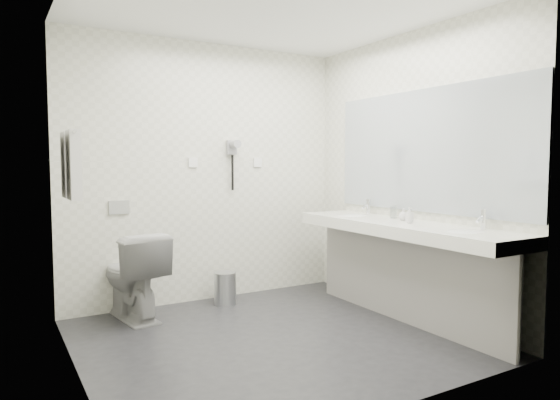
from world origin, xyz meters
TOP-DOWN VIEW (x-y plane):
  - floor at (0.00, 0.00)m, footprint 2.80×2.80m
  - ceiling at (0.00, 0.00)m, footprint 2.80×2.80m
  - wall_back at (0.00, 1.30)m, footprint 2.80×0.00m
  - wall_front at (0.00, -1.30)m, footprint 2.80×0.00m
  - wall_left at (-1.40, 0.00)m, footprint 0.00×2.60m
  - wall_right at (1.40, 0.00)m, footprint 0.00×2.60m
  - vanity_counter at (1.12, -0.20)m, footprint 0.55×2.20m
  - vanity_panel at (1.15, -0.20)m, footprint 0.03×2.15m
  - vanity_post_near at (1.18, -1.24)m, footprint 0.06×0.06m
  - vanity_post_far at (1.18, 0.84)m, footprint 0.06×0.06m
  - mirror at (1.39, -0.20)m, footprint 0.02×2.20m
  - basin_near at (1.12, -0.85)m, footprint 0.40×0.31m
  - basin_far at (1.12, 0.45)m, footprint 0.40×0.31m
  - faucet_near at (1.32, -0.85)m, footprint 0.04×0.04m
  - faucet_far at (1.32, 0.45)m, footprint 0.04×0.04m
  - soap_bottle_a at (1.22, -0.19)m, footprint 0.05×0.05m
  - soap_bottle_b at (1.24, -0.11)m, footprint 0.11×0.11m
  - soap_bottle_c at (1.12, -0.29)m, footprint 0.05×0.05m
  - glass_left at (1.26, 0.04)m, footprint 0.07×0.07m
  - glass_right at (1.31, 0.10)m, footprint 0.07×0.07m
  - toilet at (-0.81, 1.03)m, footprint 0.53×0.80m
  - flush_plate at (-0.85, 1.29)m, footprint 0.18×0.02m
  - pedal_bin at (0.06, 1.03)m, footprint 0.28×0.28m
  - bin_lid at (0.06, 1.03)m, footprint 0.21×0.21m
  - towel_rail at (-1.35, 0.55)m, footprint 0.02×0.62m
  - towel_near at (-1.34, 0.41)m, footprint 0.07×0.24m
  - towel_far at (-1.34, 0.69)m, footprint 0.07×0.24m
  - dryer_cradle at (0.25, 1.27)m, footprint 0.10×0.04m
  - dryer_barrel at (0.25, 1.20)m, footprint 0.08×0.14m
  - dryer_cord at (0.25, 1.26)m, footprint 0.02×0.02m
  - switch_plate_a at (-0.15, 1.29)m, footprint 0.09×0.02m
  - switch_plate_b at (0.55, 1.29)m, footprint 0.09×0.02m

SIDE VIEW (x-z plane):
  - floor at x=0.00m, z-range 0.00..0.00m
  - pedal_bin at x=0.06m, z-range 0.00..0.29m
  - bin_lid at x=0.06m, z-range 0.29..0.31m
  - vanity_panel at x=1.15m, z-range 0.00..0.75m
  - vanity_post_near at x=1.18m, z-range 0.00..0.75m
  - vanity_post_far at x=1.18m, z-range 0.00..0.75m
  - toilet at x=-0.81m, z-range 0.00..0.76m
  - vanity_counter at x=1.12m, z-range 0.75..0.85m
  - basin_near at x=1.12m, z-range 0.81..0.86m
  - basin_far at x=1.12m, z-range 0.81..0.86m
  - soap_bottle_b at x=1.24m, z-range 0.85..0.95m
  - glass_left at x=1.26m, z-range 0.85..0.96m
  - glass_right at x=1.31m, z-range 0.85..0.96m
  - soap_bottle_a at x=1.22m, z-range 0.85..0.96m
  - soap_bottle_c at x=1.12m, z-range 0.85..0.98m
  - faucet_near at x=1.32m, z-range 0.85..1.00m
  - faucet_far at x=1.32m, z-range 0.85..1.00m
  - flush_plate at x=-0.85m, z-range 0.89..1.01m
  - wall_back at x=0.00m, z-range -0.15..2.65m
  - wall_front at x=0.00m, z-range -0.15..2.65m
  - wall_left at x=-1.40m, z-range -0.05..2.55m
  - wall_right at x=1.40m, z-range -0.05..2.55m
  - dryer_cord at x=0.25m, z-range 1.07..1.43m
  - towel_near at x=-1.34m, z-range 1.09..1.57m
  - towel_far at x=-1.34m, z-range 1.09..1.57m
  - switch_plate_a at x=-0.15m, z-range 1.31..1.40m
  - switch_plate_b at x=0.55m, z-range 1.31..1.40m
  - mirror at x=1.39m, z-range 0.92..1.98m
  - dryer_cradle at x=0.25m, z-range 1.43..1.57m
  - dryer_barrel at x=0.25m, z-range 1.49..1.57m
  - towel_rail at x=-1.35m, z-range 1.54..1.56m
  - ceiling at x=0.00m, z-range 2.50..2.50m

